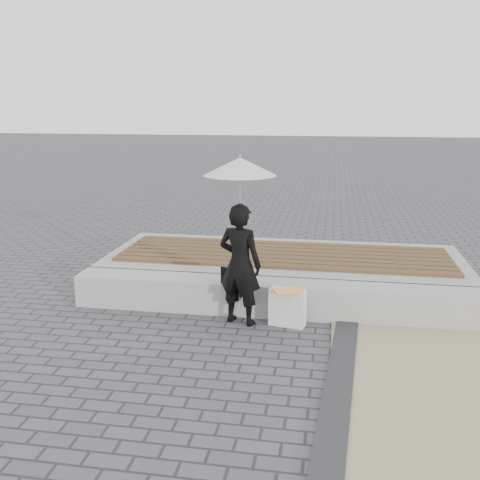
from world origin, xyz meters
name	(u,v)px	position (x,y,z in m)	size (l,w,h in m)	color
ground	(256,374)	(0.00, 0.00, 0.00)	(80.00, 80.00, 0.00)	#48494D
edging_band	(336,407)	(0.75, -0.50, 0.02)	(0.25, 5.20, 0.04)	#2B2B2D
seating_ledge	(274,297)	(0.00, 1.60, 0.20)	(5.00, 0.45, 0.40)	#AFAEA8
timber_platform	(284,269)	(0.00, 2.80, 0.20)	(5.00, 2.00, 0.40)	#9D9C98
timber_decking	(284,254)	(0.00, 2.80, 0.42)	(4.60, 1.40, 0.04)	brown
woman	(240,264)	(-0.36, 1.23, 0.71)	(0.52, 0.34, 1.42)	black
parasol	(240,167)	(-0.36, 1.23, 1.83)	(0.80, 0.80, 1.03)	silver
handbag	(234,276)	(-0.48, 1.44, 0.51)	(0.30, 0.11, 0.21)	black
canvas_tote	(287,307)	(0.19, 1.24, 0.22)	(0.41, 0.17, 0.43)	silver
magazine	(287,291)	(0.19, 1.19, 0.44)	(0.31, 0.23, 0.01)	#E93939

